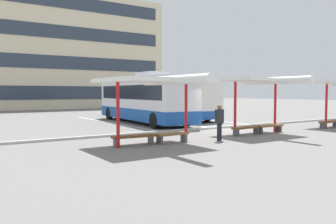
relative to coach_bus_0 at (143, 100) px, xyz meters
The scene contains 16 objects.
ground_plane 7.58m from the coach_bus_0, 75.94° to the right, with size 160.00×160.00×0.00m, color slate.
terminal_building 31.06m from the coach_bus_0, 86.55° to the left, with size 30.01×13.16×18.70m.
coach_bus_0 is the anchor object (origin of this frame).
coach_bus_1 4.29m from the coach_bus_0, 35.37° to the left, with size 3.35×11.46×3.48m.
lane_stripe_0 2.94m from the coach_bus_0, 148.18° to the left, with size 0.16×14.00×0.01m, color white.
lane_stripe_1 2.77m from the coach_bus_0, 35.34° to the left, with size 0.16×14.00×0.01m, color white.
lane_stripe_2 6.02m from the coach_bus_0, 12.71° to the left, with size 0.16×14.00×0.01m, color white.
waiting_shelter_0 11.10m from the coach_bus_0, 116.19° to the right, with size 4.40×5.37×2.91m.
bench_0 11.16m from the coach_bus_0, 121.43° to the right, with size 1.92×0.55×0.45m.
bench_1 10.55m from the coach_bus_0, 112.35° to the right, with size 1.71×0.56×0.45m.
waiting_shelter_1 9.80m from the coach_bus_0, 79.50° to the right, with size 4.12×4.81×3.02m.
bench_2 9.62m from the coach_bus_0, 84.73° to the right, with size 1.94×0.56×0.45m.
bench_3 9.94m from the coach_bus_0, 74.25° to the right, with size 1.99×0.52×0.45m.
bench_4 12.65m from the coach_bus_0, 51.19° to the right, with size 1.85×0.52×0.45m.
platform_kerb 6.60m from the coach_bus_0, 73.70° to the right, with size 44.00×0.24×0.12m, color #ADADA8.
waiting_passenger_0 10.43m from the coach_bus_0, 99.52° to the right, with size 0.53×0.38×1.69m.
Camera 1 is at (-14.39, -15.22, 2.25)m, focal length 37.24 mm.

